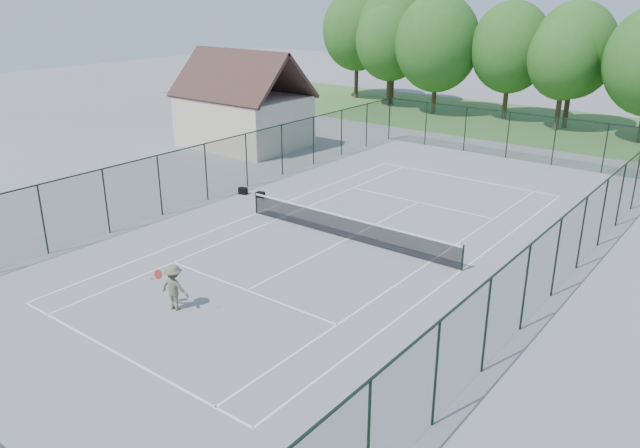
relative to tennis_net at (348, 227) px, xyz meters
The scene contains 10 objects.
ground 0.58m from the tennis_net, ahead, with size 140.00×140.00×0.00m, color gray.
grass_far 30.01m from the tennis_net, 90.00° to the left, with size 80.00×16.00×0.01m, color #4E7C39.
court_lines 0.57m from the tennis_net, ahead, with size 11.05×23.85×0.01m.
tennis_net is the anchor object (origin of this frame).
fence_enclosure 0.98m from the tennis_net, ahead, with size 18.05×36.05×3.02m.
utility_building 19.04m from the tennis_net, 147.99° to the left, with size 8.60×6.27×6.63m.
tree_line_far 30.48m from the tennis_net, 90.00° to the left, with size 39.40×6.40×9.70m.
sports_bag_a 8.42m from the tennis_net, 167.47° to the left, with size 0.46×0.27×0.37m, color black.
sports_bag_b 7.31m from the tennis_net, 164.41° to the left, with size 0.41×0.25×0.32m, color black.
tennis_player 8.97m from the tennis_net, 96.25° to the right, with size 1.84×0.92×1.64m.
Camera 1 is at (14.70, -21.06, 10.38)m, focal length 35.00 mm.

